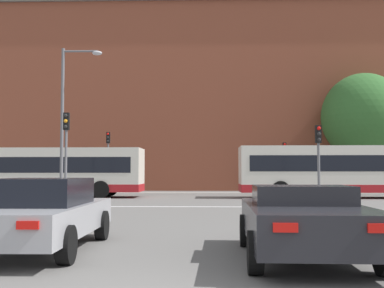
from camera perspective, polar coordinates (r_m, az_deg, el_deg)
The scene contains 16 objects.
stop_line_strip at distance 20.88m, azimuth -0.17°, elevation -7.44°, with size 9.57×0.30×0.01m, color silver.
far_pavement at distance 35.02m, azimuth 0.66°, elevation -5.79°, with size 70.64×2.50×0.01m, color gray.
brick_civic_building at distance 45.71m, azimuth 0.64°, elevation 5.76°, with size 44.99×13.85×22.69m.
car_saloon_left at distance 9.73m, azimuth -17.42°, elevation -7.81°, with size 2.04×4.72×1.37m.
car_roadster_right at distance 8.63m, azimuth 13.05°, elevation -8.79°, with size 2.16×4.41×1.26m.
bus_crossing_lead at distance 29.16m, azimuth 16.98°, elevation -3.00°, with size 11.44×2.75×2.98m.
bus_crossing_trailing at distance 30.01m, azimuth -16.79°, elevation -3.09°, with size 11.36×2.77×2.90m.
traffic_light_far_left at distance 35.05m, azimuth -9.92°, elevation -0.95°, with size 0.26×0.31×4.37m.
traffic_light_far_right at distance 34.93m, azimuth 10.92°, elevation -1.71°, with size 0.26×0.31×3.61m.
traffic_light_near_left at distance 22.77m, azimuth -14.71°, elevation 0.15°, with size 0.26×0.31×4.22m.
traffic_light_near_right at distance 22.41m, azimuth 14.77°, elevation -0.78°, with size 0.26×0.31×3.61m.
street_lamp_junction at distance 24.93m, azimuth -14.40°, elevation 4.09°, with size 2.06×0.36×7.73m.
pedestrian_waiting at distance 35.07m, azimuth 15.00°, elevation -4.07°, with size 0.45×0.43×1.68m.
pedestrian_walking_east at distance 36.56m, azimuth -17.14°, elevation -4.01°, with size 0.30×0.44×1.68m.
pedestrian_walking_west at distance 35.81m, azimuth -11.59°, elevation -3.92°, with size 0.40×0.26×1.84m.
tree_by_building at distance 38.66m, azimuth 19.67°, elevation 3.04°, with size 6.29×6.29×8.97m.
Camera 1 is at (0.74, -4.82, 1.49)m, focal length 45.00 mm.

